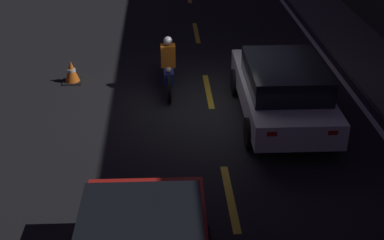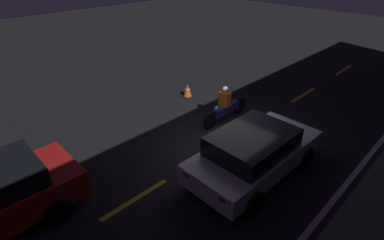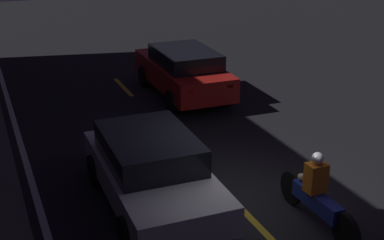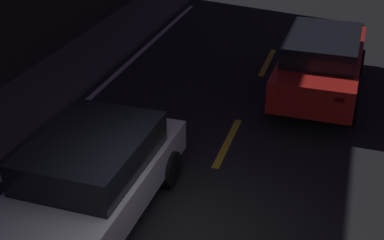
{
  "view_description": "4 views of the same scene",
  "coord_description": "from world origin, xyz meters",
  "views": [
    {
      "loc": [
        11.23,
        -1.15,
        5.76
      ],
      "look_at": [
        1.85,
        -0.59,
        0.71
      ],
      "focal_mm": 50.0,
      "sensor_mm": 36.0,
      "label": 1
    },
    {
      "loc": [
        6.48,
        5.02,
        5.49
      ],
      "look_at": [
        1.18,
        -0.28,
        1.28
      ],
      "focal_mm": 28.0,
      "sensor_mm": 36.0,
      "label": 2
    },
    {
      "loc": [
        -8.2,
        4.34,
        5.34
      ],
      "look_at": [
        2.23,
        -0.02,
        0.93
      ],
      "focal_mm": 50.0,
      "sensor_mm": 36.0,
      "label": 3
    },
    {
      "loc": [
        -5.57,
        -2.07,
        5.45
      ],
      "look_at": [
        2.41,
        0.41,
        1.0
      ],
      "focal_mm": 50.0,
      "sensor_mm": 36.0,
      "label": 4
    }
  ],
  "objects": [
    {
      "name": "ground_plane",
      "position": [
        0.0,
        0.0,
        0.0
      ],
      "size": [
        56.0,
        56.0,
        0.0
      ],
      "primitive_type": "plane",
      "color": "black"
    },
    {
      "name": "lane_dash_c",
      "position": [
        -1.0,
        0.0,
        0.0
      ],
      "size": [
        2.0,
        0.14,
        0.01
      ],
      "color": "gold",
      "rests_on": "ground"
    },
    {
      "name": "lane_dash_d",
      "position": [
        3.5,
        0.0,
        0.0
      ],
      "size": [
        2.0,
        0.14,
        0.01
      ],
      "color": "gold",
      "rests_on": "ground"
    },
    {
      "name": "lane_dash_e",
      "position": [
        8.0,
        0.0,
        0.0
      ],
      "size": [
        2.0,
        0.14,
        0.01
      ],
      "color": "gold",
      "rests_on": "ground"
    },
    {
      "name": "sedan_white",
      "position": [
        0.56,
        1.51,
        0.75
      ],
      "size": [
        4.17,
        2.0,
        1.4
      ],
      "rotation": [
        0.0,
        0.0,
        3.12
      ],
      "color": "silver",
      "rests_on": "ground"
    },
    {
      "name": "taxi_red",
      "position": [
        6.45,
        -1.5,
        0.81
      ],
      "size": [
        4.41,
        1.97,
        1.5
      ],
      "rotation": [
        0.0,
        0.0,
        -0.02
      ],
      "color": "red",
      "rests_on": "ground"
    },
    {
      "name": "motorcycle",
      "position": [
        -1.29,
        -1.0,
        0.57
      ],
      "size": [
        2.33,
        0.36,
        1.4
      ],
      "rotation": [
        0.0,
        0.0,
        0.0
      ],
      "color": "black",
      "rests_on": "ground"
    }
  ]
}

